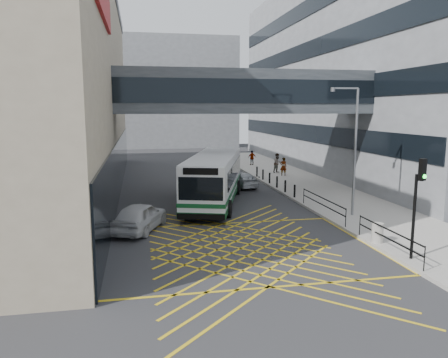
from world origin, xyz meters
TOP-DOWN VIEW (x-y plane):
  - ground at (0.00, 0.00)m, footprint 120.00×120.00m
  - building_right at (23.98, 24.00)m, footprint 24.09×44.00m
  - building_far at (-2.00, 60.00)m, footprint 28.00×16.00m
  - skybridge at (3.00, 12.00)m, footprint 20.00×4.10m
  - pavement at (9.00, 15.00)m, footprint 6.00×54.00m
  - box_junction at (0.00, 0.00)m, footprint 12.00×9.00m
  - bus at (0.50, 9.91)m, footprint 6.02×12.02m
  - car_white at (-4.50, 3.95)m, footprint 3.63×5.18m
  - car_dark at (0.88, 13.67)m, footprint 3.19×5.48m
  - car_silver at (3.74, 15.50)m, footprint 2.23×4.30m
  - traffic_light at (6.59, -3.22)m, footprint 0.34×0.50m
  - street_lamp at (7.60, 4.40)m, footprint 1.67×0.37m
  - litter_bin at (6.35, -0.79)m, footprint 0.53×0.53m
  - kerb_railings at (6.15, 1.78)m, footprint 0.05×12.54m
  - bollards at (6.25, 15.00)m, footprint 0.14×10.14m
  - pedestrian_a at (8.79, 19.95)m, footprint 0.71×0.53m
  - pedestrian_b at (8.84, 21.87)m, footprint 1.06×0.90m
  - pedestrian_c at (7.91, 28.10)m, footprint 0.96×0.48m

SIDE VIEW (x-z plane):
  - ground at x=0.00m, z-range 0.00..0.00m
  - box_junction at x=0.00m, z-range 0.00..0.01m
  - pavement at x=9.00m, z-range 0.00..0.16m
  - bollards at x=6.25m, z-range 0.16..1.06m
  - litter_bin at x=6.35m, z-range 0.16..1.08m
  - car_silver at x=3.74m, z-range 0.00..1.28m
  - car_white at x=-4.50m, z-range 0.00..1.53m
  - car_dark at x=0.88m, z-range 0.00..1.61m
  - kerb_railings at x=6.15m, z-range 0.38..1.38m
  - pedestrian_c at x=7.91m, z-range 0.16..1.76m
  - pedestrian_a at x=8.79m, z-range 0.16..1.85m
  - pedestrian_b at x=8.84m, z-range 0.16..2.04m
  - bus at x=0.50m, z-range 0.12..3.41m
  - traffic_light at x=6.59m, z-range 0.79..5.00m
  - street_lamp at x=7.60m, z-range 0.67..8.03m
  - skybridge at x=3.00m, z-range 6.00..9.00m
  - building_far at x=-2.00m, z-range 0.00..18.00m
  - building_right at x=23.98m, z-range 0.00..20.00m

